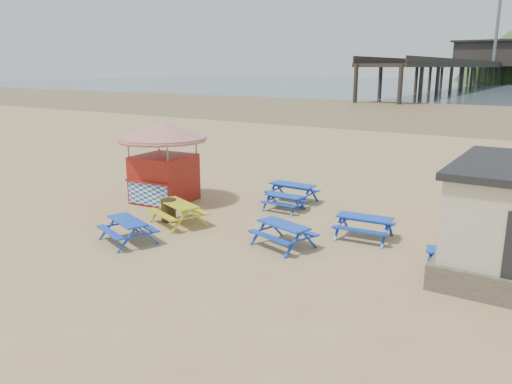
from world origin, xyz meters
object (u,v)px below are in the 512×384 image
Objects in this scene: picnic_table_blue_a at (284,203)px; picnic_table_blue_b at (292,193)px; ice_cream_kiosk at (163,152)px; picnic_table_yellow at (178,213)px; litter_bin at (169,210)px.

picnic_table_blue_b reaches higher than picnic_table_blue_a.
ice_cream_kiosk is (-4.77, -2.85, 1.77)m from picnic_table_blue_b.
picnic_table_blue_a is 0.64× the size of picnic_table_yellow.
picnic_table_blue_b is at bearing 103.81° from picnic_table_blue_a.
litter_bin reaches higher than picnic_table_blue_b.
litter_bin is (-2.62, -4.97, 0.03)m from picnic_table_blue_b.
picnic_table_blue_a is at bearing 78.45° from picnic_table_yellow.
picnic_table_blue_a is 4.70m from litter_bin.
litter_bin is (-0.55, 0.08, 0.03)m from picnic_table_yellow.
picnic_table_blue_b is 0.47× the size of ice_cream_kiosk.
picnic_table_yellow reaches higher than picnic_table_blue_b.
ice_cream_kiosk is 4.81× the size of litter_bin.
ice_cream_kiosk is at bearing 161.86° from picnic_table_yellow.
picnic_table_yellow is at bearing -8.13° from litter_bin.
ice_cream_kiosk is at bearing -163.32° from picnic_table_blue_a.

